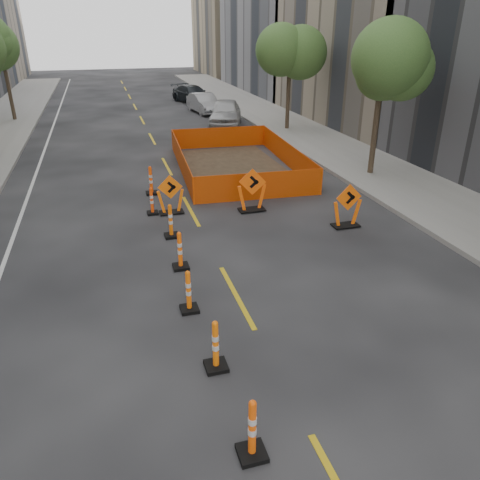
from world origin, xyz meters
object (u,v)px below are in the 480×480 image
object	(u,v)px
parked_car_near	(225,113)
channelizer_3	(216,345)
parked_car_far	(193,94)
channelizer_6	(171,221)
channelizer_7	(152,201)
chevron_sign_right	(347,206)
channelizer_8	(151,180)
channelizer_4	(189,291)
channelizer_2	(252,429)
chevron_sign_center	(252,190)
channelizer_5	(180,250)
parked_car_mid	(204,103)
chevron_sign_left	(170,194)

from	to	relation	value
parked_car_near	channelizer_3	bearing A→B (deg)	-87.83
parked_car_far	channelizer_6	bearing A→B (deg)	-121.52
channelizer_7	parked_car_far	bearing A→B (deg)	75.79
chevron_sign_right	parked_car_near	size ratio (longest dim) A/B	0.30
channelizer_8	parked_car_far	bearing A→B (deg)	75.02
channelizer_4	parked_car_near	xyz separation A→B (m)	(6.33, 20.89, 0.30)
parked_car_near	parked_car_far	size ratio (longest dim) A/B	1.02
channelizer_2	chevron_sign_center	distance (m)	10.48
channelizer_7	channelizer_3	bearing A→B (deg)	-88.40
channelizer_5	parked_car_mid	distance (m)	24.63
chevron_sign_center	chevron_sign_right	distance (m)	3.39
channelizer_2	channelizer_3	bearing A→B (deg)	91.52
channelizer_5	channelizer_6	xyz separation A→B (m)	(0.07, 2.14, 0.00)
channelizer_5	chevron_sign_right	distance (m)	5.89
channelizer_3	chevron_sign_left	world-z (taller)	chevron_sign_left
channelizer_2	channelizer_5	bearing A→B (deg)	90.18
channelizer_4	chevron_sign_right	distance (m)	6.84
chevron_sign_center	channelizer_5	bearing A→B (deg)	-113.49
channelizer_2	chevron_sign_center	bearing A→B (deg)	72.46
chevron_sign_center	parked_car_near	bearing A→B (deg)	96.94
channelizer_3	parked_car_near	xyz separation A→B (m)	(6.20, 23.02, 0.28)
channelizer_3	parked_car_far	world-z (taller)	parked_car_far
channelizer_6	parked_car_mid	world-z (taller)	parked_car_mid
channelizer_7	channelizer_4	bearing A→B (deg)	-88.99
chevron_sign_center	parked_car_mid	distance (m)	20.51
channelizer_7	chevron_sign_center	size ratio (longest dim) A/B	0.63
chevron_sign_right	parked_car_mid	bearing A→B (deg)	89.26
channelizer_3	channelizer_4	size ratio (longest dim) A/B	1.04
channelizer_5	channelizer_7	world-z (taller)	channelizer_5
channelizer_3	channelizer_7	size ratio (longest dim) A/B	1.12
channelizer_8	chevron_sign_right	bearing A→B (deg)	-41.16
channelizer_8	chevron_sign_left	bearing A→B (deg)	-79.13
channelizer_4	chevron_sign_left	size ratio (longest dim) A/B	0.75
channelizer_2	parked_car_mid	bearing A→B (deg)	79.09
channelizer_3	channelizer_8	distance (m)	10.68
channelizer_6	chevron_sign_center	world-z (taller)	chevron_sign_center
channelizer_7	parked_car_mid	world-z (taller)	parked_car_mid
channelizer_7	chevron_sign_left	xyz separation A→B (m)	(0.65, -0.13, 0.21)
channelizer_2	channelizer_6	size ratio (longest dim) A/B	1.02
channelizer_2	channelizer_4	bearing A→B (deg)	92.45
channelizer_7	chevron_sign_center	xyz separation A→B (m)	(3.45, -0.69, 0.29)
channelizer_2	parked_car_near	distance (m)	25.90
channelizer_5	parked_car_near	world-z (taller)	parked_car_near
chevron_sign_center	channelizer_7	bearing A→B (deg)	-173.22
channelizer_7	parked_car_mid	bearing A→B (deg)	72.64
channelizer_7	channelizer_8	xyz separation A→B (m)	(0.22, 2.14, 0.07)
parked_car_far	chevron_sign_left	bearing A→B (deg)	-121.82
channelizer_3	parked_car_far	distance (m)	33.84
channelizer_5	parked_car_far	distance (m)	29.64
channelizer_7	chevron_sign_right	distance (m)	6.68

